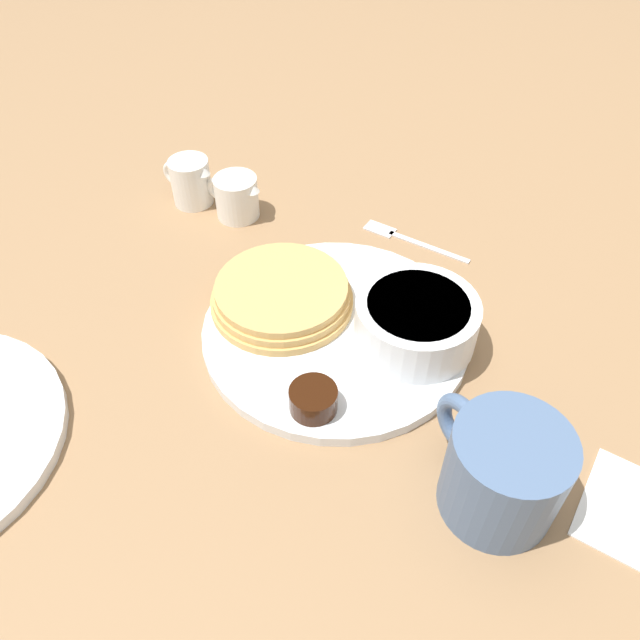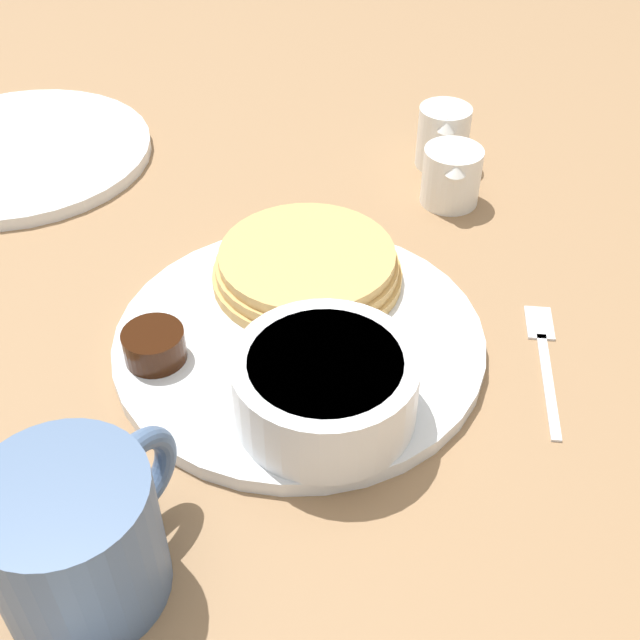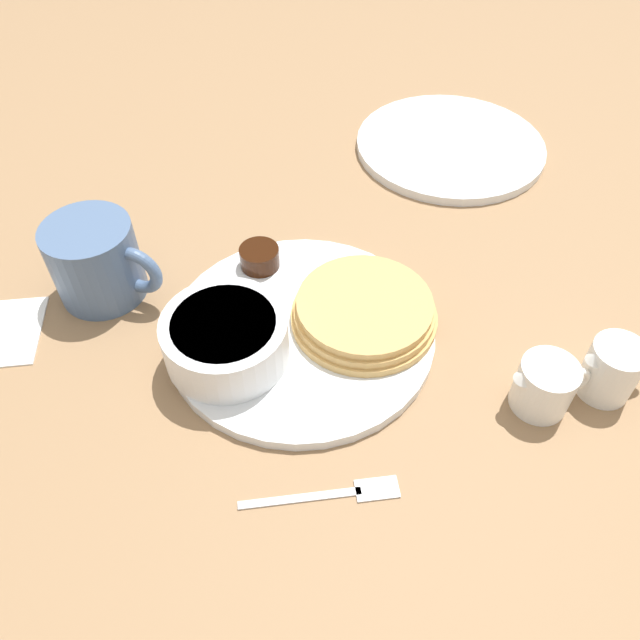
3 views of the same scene
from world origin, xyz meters
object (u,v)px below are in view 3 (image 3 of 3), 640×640
at_px(bowl, 226,338).
at_px(plate, 301,331).
at_px(creamer_pitcher_far, 612,369).
at_px(coffee_mug, 98,261).
at_px(fork, 339,493).
at_px(creamer_pitcher_near, 545,386).

bearing_deg(bowl, plate, 95.77).
height_order(plate, bowl, bowl).
bearing_deg(bowl, creamer_pitcher_far, 63.53).
height_order(coffee_mug, creamer_pitcher_far, coffee_mug).
bearing_deg(coffee_mug, fork, 24.60).
distance_m(bowl, creamer_pitcher_near, 0.30).
xyz_separation_m(bowl, fork, (0.17, 0.05, -0.04)).
bearing_deg(coffee_mug, bowl, 33.78).
relative_size(bowl, fork, 0.89).
distance_m(plate, creamer_pitcher_near, 0.24).
bearing_deg(fork, creamer_pitcher_near, 94.74).
distance_m(plate, bowl, 0.08).
bearing_deg(plate, creamer_pitcher_near, 48.08).
height_order(coffee_mug, creamer_pitcher_near, coffee_mug).
distance_m(creamer_pitcher_near, creamer_pitcher_far, 0.07).
bearing_deg(plate, coffee_mug, -128.02).
height_order(creamer_pitcher_far, fork, creamer_pitcher_far).
relative_size(plate, fork, 2.01).
height_order(plate, creamer_pitcher_far, creamer_pitcher_far).
xyz_separation_m(bowl, coffee_mug, (-0.14, -0.10, 0.01)).
xyz_separation_m(creamer_pitcher_far, fork, (0.01, -0.27, -0.03)).
relative_size(creamer_pitcher_far, fork, 0.55).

